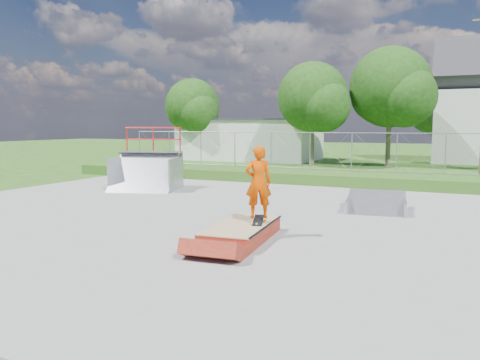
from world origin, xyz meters
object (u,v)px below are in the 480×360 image
(quarter_pipe, at_px, (145,159))
(skater, at_px, (258,185))
(flat_bank_ramp, at_px, (376,203))
(grind_box, at_px, (241,232))

(quarter_pipe, relative_size, skater, 1.52)
(quarter_pipe, relative_size, flat_bank_ramp, 1.39)
(quarter_pipe, bearing_deg, skater, -52.73)
(quarter_pipe, distance_m, skater, 9.13)
(skater, bearing_deg, quarter_pipe, -66.29)
(grind_box, height_order, quarter_pipe, quarter_pipe)
(grind_box, xyz_separation_m, quarter_pipe, (-6.93, 5.94, 1.09))
(quarter_pipe, distance_m, flat_bank_ramp, 9.34)
(grind_box, xyz_separation_m, flat_bank_ramp, (2.30, 4.92, 0.08))
(flat_bank_ramp, xyz_separation_m, skater, (-2.02, -4.58, 0.99))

